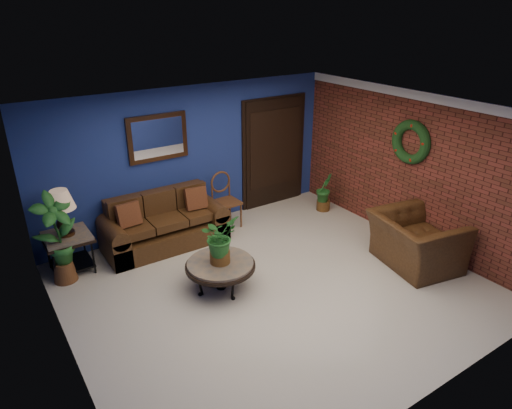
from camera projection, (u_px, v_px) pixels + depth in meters
floor at (274, 286)px, 6.56m from camera, size 5.50×5.50×0.00m
wall_back at (192, 158)px, 7.95m from camera, size 5.50×0.04×2.50m
wall_left at (57, 268)px, 4.66m from camera, size 0.04×5.00×2.50m
wall_right_brick at (412, 169)px, 7.44m from camera, size 0.04×5.00×2.50m
ceiling at (277, 114)px, 5.54m from camera, size 5.50×5.00×0.02m
crown_molding at (421, 96)px, 6.94m from camera, size 0.03×5.00×0.14m
wall_mirror at (158, 138)px, 7.43m from camera, size 1.02×0.06×0.77m
closet_door at (274, 153)px, 8.90m from camera, size 1.44×0.06×2.18m
wreath at (411, 142)px, 7.26m from camera, size 0.16×0.72×0.72m
sofa at (164, 227)px, 7.62m from camera, size 2.00×0.87×0.90m
coffee_table at (220, 266)px, 6.38m from camera, size 0.99×0.99×0.42m
end_table at (68, 243)px, 6.76m from camera, size 0.67×0.67×0.61m
table_lamp at (61, 207)px, 6.53m from camera, size 0.41×0.41×0.68m
side_chair at (224, 196)px, 8.16m from camera, size 0.44×0.44×1.00m
armchair at (415, 242)px, 6.95m from camera, size 1.30×1.42×0.80m
coffee_plant at (219, 238)px, 6.20m from camera, size 0.63×0.59×0.69m
floor_plant at (324, 192)px, 8.82m from camera, size 0.39×0.35×0.75m
tall_plant at (58, 236)px, 6.41m from camera, size 0.68×0.55×1.38m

